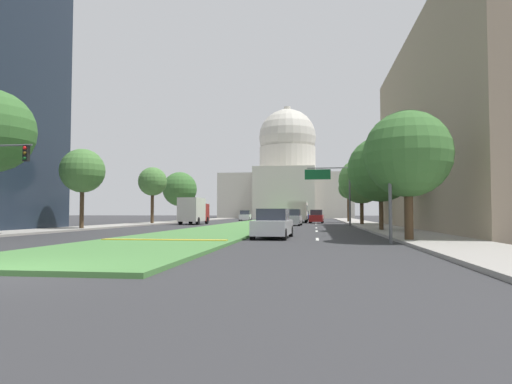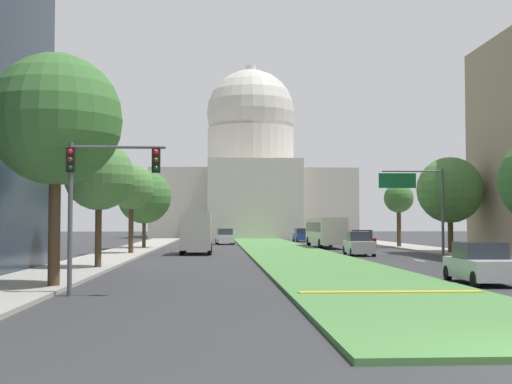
# 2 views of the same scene
# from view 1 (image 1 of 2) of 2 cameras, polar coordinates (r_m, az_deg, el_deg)

# --- Properties ---
(ground_plane) EXTENTS (260.00, 260.00, 0.00)m
(ground_plane) POSITION_cam_1_polar(r_m,az_deg,el_deg) (63.68, 1.15, -3.98)
(ground_plane) COLOR #333335
(grass_median) EXTENTS (6.89, 96.99, 0.14)m
(grass_median) POSITION_cam_1_polar(r_m,az_deg,el_deg) (58.33, 0.55, -4.04)
(grass_median) COLOR #4C8442
(grass_median) RESTS_ON ground_plane
(median_curb_nose) EXTENTS (6.20, 0.50, 0.04)m
(median_curb_nose) POSITION_cam_1_polar(r_m,az_deg,el_deg) (21.69, -11.90, -6.10)
(median_curb_nose) COLOR gold
(median_curb_nose) RESTS_ON grass_median
(lane_dashes_right) EXTENTS (0.16, 40.08, 0.01)m
(lane_dashes_right) POSITION_cam_1_polar(r_m,az_deg,el_deg) (43.67, 7.86, -4.57)
(lane_dashes_right) COLOR silver
(lane_dashes_right) RESTS_ON ground_plane
(sidewalk_left) EXTENTS (4.00, 96.99, 0.15)m
(sidewalk_left) POSITION_cam_1_polar(r_m,az_deg,el_deg) (56.36, -13.71, -4.01)
(sidewalk_left) COLOR #9E9991
(sidewalk_left) RESTS_ON ground_plane
(sidewalk_right) EXTENTS (4.00, 96.99, 0.15)m
(sidewalk_right) POSITION_cam_1_polar(r_m,az_deg,el_deg) (52.84, 14.28, -4.10)
(sidewalk_right) COLOR #9E9991
(sidewalk_right) RESTS_ON ground_plane
(midrise_block_right) EXTENTS (15.18, 33.40, 16.67)m
(midrise_block_right) POSITION_cam_1_polar(r_m,az_deg,el_deg) (41.67, 29.84, 7.16)
(midrise_block_right) COLOR tan
(midrise_block_right) RESTS_ON ground_plane
(capitol_building) EXTENTS (33.10, 28.58, 29.97)m
(capitol_building) POSITION_cam_1_polar(r_m,az_deg,el_deg) (117.03, 4.11, 1.78)
(capitol_building) COLOR beige
(capitol_building) RESTS_ON ground_plane
(traffic_light_near_right) EXTENTS (0.28, 0.35, 5.20)m
(traffic_light_near_right) POSITION_cam_1_polar(r_m,az_deg,el_deg) (21.69, 17.06, 2.29)
(traffic_light_near_right) COLOR #515456
(traffic_light_near_right) RESTS_ON ground_plane
(overhead_guide_sign) EXTENTS (4.92, 0.20, 6.50)m
(overhead_guide_sign) POSITION_cam_1_polar(r_m,az_deg,el_deg) (48.10, 10.05, 1.12)
(overhead_guide_sign) COLOR #515456
(overhead_guide_sign) RESTS_ON ground_plane
(street_tree_right_near) EXTENTS (4.30, 4.30, 6.53)m
(street_tree_right_near) POSITION_cam_1_polar(r_m,az_deg,el_deg) (22.97, 19.18, 4.67)
(street_tree_right_near) COLOR #4C3823
(street_tree_right_near) RESTS_ON ground_plane
(street_tree_left_mid) EXTENTS (3.68, 3.68, 6.80)m
(street_tree_left_mid) POSITION_cam_1_polar(r_m,az_deg,el_deg) (39.42, -21.68, 2.55)
(street_tree_left_mid) COLOR #4C3823
(street_tree_left_mid) RESTS_ON ground_plane
(street_tree_right_mid) EXTENTS (5.04, 5.04, 7.32)m
(street_tree_right_mid) POSITION_cam_1_polar(r_m,az_deg,el_deg) (35.11, 15.94, 2.85)
(street_tree_right_mid) COLOR #4C3823
(street_tree_right_mid) RESTS_ON ground_plane
(street_tree_left_far) EXTENTS (3.50, 3.50, 7.00)m
(street_tree_left_far) POSITION_cam_1_polar(r_m,az_deg,el_deg) (54.97, -13.34, 1.30)
(street_tree_left_far) COLOR #4C3823
(street_tree_left_far) RESTS_ON ground_plane
(street_tree_right_far) EXTENTS (5.19, 5.19, 7.65)m
(street_tree_right_far) POSITION_cam_1_polar(r_m,az_deg,el_deg) (51.21, 13.59, 1.41)
(street_tree_right_far) COLOR #4C3823
(street_tree_right_far) RESTS_ON ground_plane
(street_tree_left_distant) EXTENTS (5.07, 5.07, 7.46)m
(street_tree_left_distant) POSITION_cam_1_polar(r_m,az_deg,el_deg) (65.92, -9.92, 0.37)
(street_tree_left_distant) COLOR #4C3823
(street_tree_left_distant) RESTS_ON ground_plane
(street_tree_right_distant) EXTENTS (2.90, 2.90, 6.36)m
(street_tree_right_distant) POSITION_cam_1_polar(r_m,az_deg,el_deg) (64.85, 11.96, 0.37)
(street_tree_right_distant) COLOR #4C3823
(street_tree_right_distant) RESTS_ON ground_plane
(sedan_lead_stopped) EXTENTS (2.10, 4.53, 1.69)m
(sedan_lead_stopped) POSITION_cam_1_polar(r_m,az_deg,el_deg) (25.04, 2.22, -4.24)
(sedan_lead_stopped) COLOR #BCBCC1
(sedan_lead_stopped) RESTS_ON ground_plane
(sedan_midblock) EXTENTS (1.96, 4.27, 1.82)m
(sedan_midblock) POSITION_cam_1_polar(r_m,az_deg,el_deg) (48.88, 4.84, -3.39)
(sedan_midblock) COLOR #BCBCC1
(sedan_midblock) RESTS_ON ground_plane
(sedan_distant) EXTENTS (2.05, 4.59, 1.82)m
(sedan_distant) POSITION_cam_1_polar(r_m,az_deg,el_deg) (60.01, 7.89, -3.24)
(sedan_distant) COLOR maroon
(sedan_distant) RESTS_ON ground_plane
(sedan_far_horizon) EXTENTS (2.17, 4.52, 1.80)m
(sedan_far_horizon) POSITION_cam_1_polar(r_m,az_deg,el_deg) (77.02, -1.42, -3.13)
(sedan_far_horizon) COLOR silver
(sedan_far_horizon) RESTS_ON ground_plane
(sedan_very_far) EXTENTS (1.97, 4.57, 1.74)m
(sedan_very_far) POSITION_cam_1_polar(r_m,az_deg,el_deg) (86.81, 6.34, -3.07)
(sedan_very_far) COLOR navy
(sedan_very_far) RESTS_ON ground_plane
(box_truck_delivery) EXTENTS (2.40, 6.40, 3.20)m
(box_truck_delivery) POSITION_cam_1_polar(r_m,az_deg,el_deg) (53.90, -8.13, -2.42)
(box_truck_delivery) COLOR maroon
(box_truck_delivery) RESTS_ON ground_plane
(city_bus) EXTENTS (2.62, 11.00, 2.95)m
(city_bus) POSITION_cam_1_polar(r_m,az_deg,el_deg) (65.04, 5.58, -2.38)
(city_bus) COLOR beige
(city_bus) RESTS_ON ground_plane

